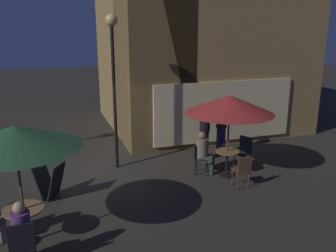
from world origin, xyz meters
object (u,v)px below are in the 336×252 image
(street_lamp_near_corner, at_px, (113,62))
(cafe_table_1, at_px, (227,159))
(cafe_table_0, at_px, (24,217))
(cafe_chair_2, at_px, (243,168))
(patio_umbrella_1, at_px, (230,105))
(cafe_chair_1, at_px, (23,243))
(cafe_chair_4, at_px, (199,155))
(patron_standing_4, at_px, (221,130))
(patron_seated_1, at_px, (22,230))
(patron_seated_2, at_px, (203,150))
(cafe_chair_3, at_px, (244,150))
(patio_umbrella_0, at_px, (15,137))
(menu_sandwich_board, at_px, (50,180))
(patron_standing_3, at_px, (205,132))

(street_lamp_near_corner, relative_size, cafe_table_1, 5.92)
(cafe_table_0, distance_m, cafe_table_1, 5.48)
(cafe_chair_2, bearing_deg, cafe_table_0, 98.68)
(patio_umbrella_1, bearing_deg, street_lamp_near_corner, 149.08)
(cafe_chair_2, bearing_deg, cafe_table_1, -0.00)
(cafe_table_1, xyz_separation_m, cafe_chair_1, (-5.22, -2.54, 0.04))
(cafe_table_0, bearing_deg, cafe_chair_2, 8.73)
(cafe_table_1, height_order, cafe_chair_4, cafe_chair_4)
(street_lamp_near_corner, relative_size, patron_standing_4, 2.61)
(cafe_table_0, xyz_separation_m, patron_seated_1, (0.01, -0.74, 0.16))
(patron_seated_1, distance_m, patron_seated_2, 5.39)
(cafe_chair_3, xyz_separation_m, patron_standing_4, (-0.12, 1.24, 0.28))
(cafe_chair_2, bearing_deg, patron_seated_1, 106.44)
(patio_umbrella_0, distance_m, patron_seated_1, 1.62)
(menu_sandwich_board, distance_m, cafe_chair_4, 4.06)
(patron_standing_4, bearing_deg, cafe_table_1, 49.13)
(cafe_table_1, bearing_deg, patron_standing_4, 68.49)
(cafe_chair_4, bearing_deg, patron_seated_1, -116.68)
(patron_standing_3, bearing_deg, menu_sandwich_board, -9.70)
(patron_seated_2, bearing_deg, cafe_table_1, -0.00)
(cafe_table_1, bearing_deg, patio_umbrella_1, 0.00)
(street_lamp_near_corner, height_order, menu_sandwich_board, street_lamp_near_corner)
(cafe_table_1, distance_m, cafe_chair_3, 0.86)
(patio_umbrella_1, height_order, cafe_chair_1, patio_umbrella_1)
(cafe_table_0, bearing_deg, patron_standing_4, 29.11)
(street_lamp_near_corner, height_order, cafe_chair_1, street_lamp_near_corner)
(cafe_table_1, height_order, cafe_chair_1, cafe_chair_1)
(cafe_table_0, relative_size, patron_standing_4, 0.45)
(cafe_table_1, relative_size, patron_standing_3, 0.42)
(street_lamp_near_corner, bearing_deg, patron_seated_1, -120.90)
(cafe_chair_4, relative_size, patron_standing_4, 0.53)
(patio_umbrella_0, height_order, patron_seated_2, patio_umbrella_0)
(patron_seated_1, bearing_deg, cafe_chair_4, -58.93)
(patron_seated_2, relative_size, patron_standing_4, 0.74)
(cafe_chair_1, bearing_deg, patio_umbrella_0, 0.00)
(cafe_chair_4, distance_m, patron_seated_1, 5.34)
(patron_seated_1, bearing_deg, street_lamp_near_corner, -31.50)
(cafe_table_0, bearing_deg, street_lamp_near_corner, 53.69)
(patron_standing_3, distance_m, patron_standing_4, 0.73)
(patron_seated_1, xyz_separation_m, patron_standing_3, (5.17, 3.79, 0.19))
(cafe_table_1, xyz_separation_m, patron_standing_3, (-0.05, 1.40, 0.38))
(cafe_table_0, xyz_separation_m, cafe_table_1, (5.23, 1.64, -0.03))
(cafe_chair_2, bearing_deg, patio_umbrella_1, -0.00)
(cafe_table_0, xyz_separation_m, patron_standing_3, (5.17, 3.04, 0.35))
(patio_umbrella_1, distance_m, patron_seated_1, 5.90)
(cafe_chair_2, relative_size, patron_standing_4, 0.52)
(menu_sandwich_board, bearing_deg, street_lamp_near_corner, 69.16)
(cafe_chair_4, distance_m, patron_seated_2, 0.21)
(patio_umbrella_1, bearing_deg, patron_seated_2, 148.35)
(street_lamp_near_corner, bearing_deg, patio_umbrella_0, -126.31)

